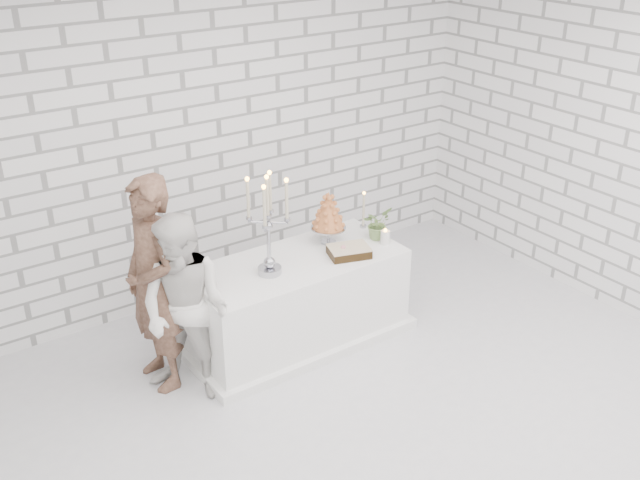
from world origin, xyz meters
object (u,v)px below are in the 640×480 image
Objects in this scene: croquembouche at (328,218)px; candelabra at (268,226)px; groom at (154,285)px; bride at (186,309)px; cake_table at (297,300)px.

candelabra is at bearing -165.26° from croquembouche.
groom reaches higher than candelabra.
cake_table is at bearing 63.21° from bride.
candelabra is 0.75m from croquembouche.
cake_table is 1.28m from groom.
cake_table is 0.84m from candelabra.
candelabra reaches higher than bride.
groom reaches higher than cake_table.
groom is 0.96m from candelabra.
bride is 1.52m from croquembouche.
groom is 1.16× the size of bride.
cake_table is at bearing 11.48° from candelabra.
candelabra is 1.77× the size of croquembouche.
bride is at bearing -171.90° from cake_table.
candelabra is (0.89, -0.18, 0.31)m from groom.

